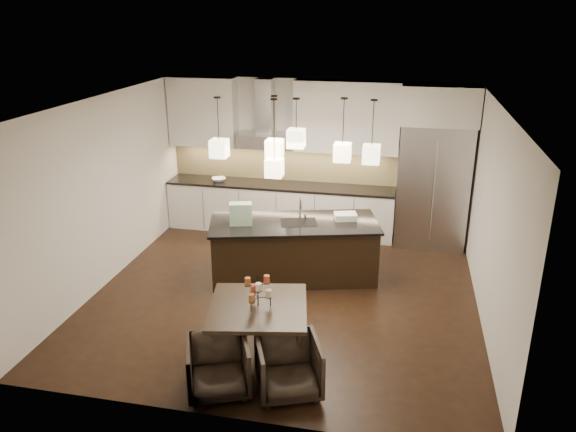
% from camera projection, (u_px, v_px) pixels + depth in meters
% --- Properties ---
extents(floor, '(5.50, 5.50, 0.02)m').
position_uv_depth(floor, '(285.00, 294.00, 8.31)').
color(floor, black).
rests_on(floor, ground).
extents(ceiling, '(5.50, 5.50, 0.02)m').
position_uv_depth(ceiling, '(285.00, 102.00, 7.33)').
color(ceiling, white).
rests_on(ceiling, wall_back).
extents(wall_back, '(5.50, 0.02, 2.80)m').
position_uv_depth(wall_back, '(317.00, 156.00, 10.35)').
color(wall_back, silver).
rests_on(wall_back, ground).
extents(wall_front, '(5.50, 0.02, 2.80)m').
position_uv_depth(wall_front, '(223.00, 298.00, 5.29)').
color(wall_front, silver).
rests_on(wall_front, ground).
extents(wall_left, '(0.02, 5.50, 2.80)m').
position_uv_depth(wall_left, '(104.00, 192.00, 8.35)').
color(wall_left, silver).
rests_on(wall_left, ground).
extents(wall_right, '(0.02, 5.50, 2.80)m').
position_uv_depth(wall_right, '(492.00, 218.00, 7.29)').
color(wall_right, silver).
rests_on(wall_right, ground).
extents(refrigerator, '(1.20, 0.72, 2.15)m').
position_uv_depth(refrigerator, '(432.00, 186.00, 9.71)').
color(refrigerator, '#B7B7BA').
rests_on(refrigerator, floor).
extents(fridge_panel, '(1.26, 0.72, 0.65)m').
position_uv_depth(fridge_panel, '(440.00, 105.00, 9.22)').
color(fridge_panel, silver).
rests_on(fridge_panel, refrigerator).
extents(lower_cabinets, '(4.21, 0.62, 0.88)m').
position_uv_depth(lower_cabinets, '(280.00, 209.00, 10.51)').
color(lower_cabinets, silver).
rests_on(lower_cabinets, floor).
extents(countertop, '(4.21, 0.66, 0.04)m').
position_uv_depth(countertop, '(280.00, 185.00, 10.35)').
color(countertop, black).
rests_on(countertop, lower_cabinets).
extents(backsplash, '(4.21, 0.02, 0.63)m').
position_uv_depth(backsplash, '(283.00, 163.00, 10.50)').
color(backsplash, tan).
rests_on(backsplash, countertop).
extents(upper_cab_left, '(1.25, 0.35, 1.25)m').
position_uv_depth(upper_cab_left, '(203.00, 112.00, 10.32)').
color(upper_cab_left, silver).
rests_on(upper_cab_left, wall_back).
extents(upper_cab_right, '(1.85, 0.35, 1.25)m').
position_uv_depth(upper_cab_right, '(347.00, 117.00, 9.80)').
color(upper_cab_right, silver).
rests_on(upper_cab_right, wall_back).
extents(hood_canopy, '(0.90, 0.52, 0.24)m').
position_uv_depth(hood_canopy, '(264.00, 140.00, 10.16)').
color(hood_canopy, '#B7B7BA').
rests_on(hood_canopy, wall_back).
extents(hood_chimney, '(0.30, 0.28, 0.96)m').
position_uv_depth(hood_chimney, '(265.00, 106.00, 10.06)').
color(hood_chimney, '#B7B7BA').
rests_on(hood_chimney, hood_canopy).
extents(fruit_bowl, '(0.34, 0.34, 0.06)m').
position_uv_depth(fruit_bowl, '(219.00, 179.00, 10.51)').
color(fruit_bowl, silver).
rests_on(fruit_bowl, countertop).
extents(island_body, '(2.64, 1.60, 0.87)m').
position_uv_depth(island_body, '(294.00, 251.00, 8.69)').
color(island_body, black).
rests_on(island_body, floor).
extents(island_top, '(2.74, 1.70, 0.04)m').
position_uv_depth(island_top, '(294.00, 223.00, 8.53)').
color(island_top, black).
rests_on(island_top, island_body).
extents(faucet, '(0.16, 0.25, 0.38)m').
position_uv_depth(faucet, '(300.00, 208.00, 8.56)').
color(faucet, silver).
rests_on(faucet, island_top).
extents(tote_bag, '(0.37, 0.26, 0.34)m').
position_uv_depth(tote_bag, '(241.00, 214.00, 8.39)').
color(tote_bag, '#1E6640').
rests_on(tote_bag, island_top).
extents(food_container, '(0.39, 0.32, 0.10)m').
position_uv_depth(food_container, '(345.00, 216.00, 8.62)').
color(food_container, silver).
rests_on(food_container, island_top).
extents(dining_table, '(1.33, 1.33, 0.68)m').
position_uv_depth(dining_table, '(259.00, 331.00, 6.72)').
color(dining_table, black).
rests_on(dining_table, floor).
extents(candelabra, '(0.38, 0.38, 0.40)m').
position_uv_depth(candelabra, '(258.00, 290.00, 6.53)').
color(candelabra, black).
rests_on(candelabra, dining_table).
extents(candle_a, '(0.08, 0.08, 0.09)m').
position_uv_depth(candle_a, '(269.00, 293.00, 6.54)').
color(candle_a, beige).
rests_on(candle_a, candelabra).
extents(candle_b, '(0.08, 0.08, 0.09)m').
position_uv_depth(candle_b, '(253.00, 289.00, 6.64)').
color(candle_b, '#D94D2E').
rests_on(candle_b, candelabra).
extents(candle_c, '(0.08, 0.08, 0.09)m').
position_uv_depth(candle_c, '(252.00, 298.00, 6.44)').
color(candle_c, '#985421').
rests_on(candle_c, candelabra).
extents(candle_d, '(0.08, 0.08, 0.09)m').
position_uv_depth(candle_d, '(267.00, 279.00, 6.57)').
color(candle_d, '#D94D2E').
rests_on(candle_d, candelabra).
extents(candle_e, '(0.08, 0.08, 0.09)m').
position_uv_depth(candle_e, '(248.00, 281.00, 6.51)').
color(candle_e, '#985421').
rests_on(candle_e, candelabra).
extents(candle_f, '(0.08, 0.08, 0.09)m').
position_uv_depth(candle_f, '(259.00, 287.00, 6.38)').
color(candle_f, beige).
rests_on(candle_f, candelabra).
extents(armchair_left, '(0.88, 0.89, 0.62)m').
position_uv_depth(armchair_left, '(218.00, 366.00, 6.10)').
color(armchair_left, black).
rests_on(armchair_left, floor).
extents(armchair_right, '(0.88, 0.89, 0.63)m').
position_uv_depth(armchair_right, '(288.00, 367.00, 6.08)').
color(armchair_right, black).
rests_on(armchair_right, floor).
extents(pendant_a, '(0.24, 0.24, 0.26)m').
position_uv_depth(pendant_a, '(219.00, 148.00, 8.12)').
color(pendant_a, '#F6E7B5').
rests_on(pendant_a, ceiling).
extents(pendant_b, '(0.24, 0.24, 0.26)m').
position_uv_depth(pendant_b, '(274.00, 148.00, 8.26)').
color(pendant_b, '#F6E7B5').
rests_on(pendant_b, ceiling).
extents(pendant_c, '(0.24, 0.24, 0.26)m').
position_uv_depth(pendant_c, '(296.00, 138.00, 7.96)').
color(pendant_c, '#F6E7B5').
rests_on(pendant_c, ceiling).
extents(pendant_d, '(0.24, 0.24, 0.26)m').
position_uv_depth(pendant_d, '(342.00, 152.00, 8.05)').
color(pendant_d, '#F6E7B5').
rests_on(pendant_d, ceiling).
extents(pendant_e, '(0.24, 0.24, 0.26)m').
position_uv_depth(pendant_e, '(371.00, 154.00, 7.90)').
color(pendant_e, '#F6E7B5').
rests_on(pendant_e, ceiling).
extents(pendant_f, '(0.24, 0.24, 0.26)m').
position_uv_depth(pendant_f, '(274.00, 168.00, 8.05)').
color(pendant_f, '#F6E7B5').
rests_on(pendant_f, ceiling).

